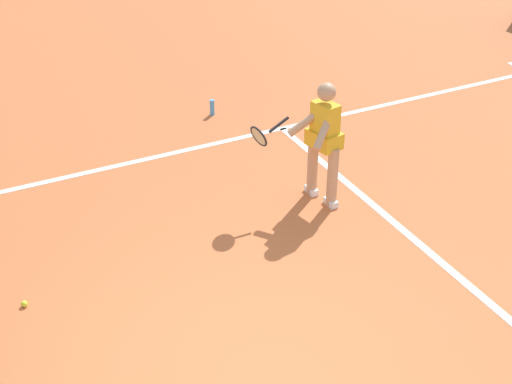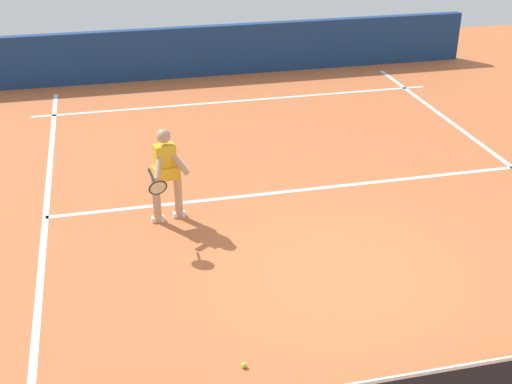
# 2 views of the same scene
# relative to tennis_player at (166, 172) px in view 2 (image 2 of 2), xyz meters

# --- Properties ---
(ground_plane) EXTENTS (26.13, 26.13, 0.00)m
(ground_plane) POSITION_rel_tennis_player_xyz_m (-2.29, 2.17, -0.85)
(ground_plane) COLOR #C66638
(court_back_wall) EXTENTS (13.46, 0.24, 1.29)m
(court_back_wall) POSITION_rel_tennis_player_xyz_m (-2.29, -7.58, -0.20)
(court_back_wall) COLOR navy
(court_back_wall) RESTS_ON ground
(baseline_marking) EXTENTS (9.46, 0.10, 0.01)m
(baseline_marking) POSITION_rel_tennis_player_xyz_m (-2.29, -5.38, -0.84)
(baseline_marking) COLOR white
(baseline_marking) RESTS_ON ground
(service_line_marking) EXTENTS (8.46, 0.10, 0.01)m
(service_line_marking) POSITION_rel_tennis_player_xyz_m (-2.29, -0.53, -0.84)
(service_line_marking) COLOR white
(service_line_marking) RESTS_ON ground
(sideline_right_marking) EXTENTS (0.10, 18.10, 0.01)m
(sideline_right_marking) POSITION_rel_tennis_player_xyz_m (1.94, 2.17, -0.84)
(sideline_right_marking) COLOR white
(sideline_right_marking) RESTS_ON ground
(tennis_player) EXTENTS (0.70, 1.03, 1.55)m
(tennis_player) POSITION_rel_tennis_player_xyz_m (0.00, 0.00, 0.00)
(tennis_player) COLOR tan
(tennis_player) RESTS_ON ground
(tennis_ball_mid) EXTENTS (0.07, 0.07, 0.07)m
(tennis_ball_mid) POSITION_rel_tennis_player_xyz_m (-0.43, 3.70, -0.81)
(tennis_ball_mid) COLOR #D1E533
(tennis_ball_mid) RESTS_ON ground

